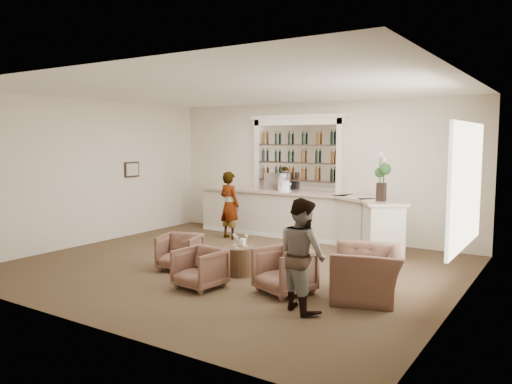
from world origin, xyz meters
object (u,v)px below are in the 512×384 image
at_px(armchair_left, 180,252).
at_px(espresso_machine, 277,182).
at_px(bar_counter, 300,216).
at_px(armchair_center, 200,268).
at_px(sommelier, 229,205).
at_px(flower_vase, 382,174).
at_px(guest, 302,254).
at_px(armchair_right, 285,271).
at_px(cocktail_table, 239,261).
at_px(armchair_far, 368,273).

distance_m(armchair_left, espresso_machine, 3.90).
height_order(bar_counter, armchair_center, bar_counter).
bearing_deg(sommelier, flower_vase, -165.37).
relative_size(sommelier, guest, 1.02).
xyz_separation_m(armchair_left, armchair_right, (2.35, -0.22, 0.03)).
bearing_deg(flower_vase, armchair_center, -113.98).
bearing_deg(guest, sommelier, -14.75).
xyz_separation_m(bar_counter, guest, (2.37, -4.45, 0.22)).
distance_m(cocktail_table, armchair_right, 1.33).
distance_m(sommelier, espresso_machine, 1.32).
height_order(cocktail_table, guest, guest).
xyz_separation_m(guest, armchair_center, (-1.87, 0.03, -0.47)).
relative_size(guest, espresso_machine, 3.27).
height_order(armchair_right, armchair_far, armchair_far).
distance_m(bar_counter, sommelier, 1.74).
height_order(armchair_left, flower_vase, flower_vase).
xyz_separation_m(cocktail_table, armchair_left, (-1.13, -0.30, 0.08)).
height_order(guest, armchair_far, guest).
relative_size(sommelier, espresso_machine, 3.35).
xyz_separation_m(armchair_center, espresso_machine, (-1.20, 4.48, 1.03)).
bearing_deg(espresso_machine, flower_vase, 0.41).
relative_size(bar_counter, armchair_far, 4.86).
relative_size(guest, armchair_left, 2.22).
relative_size(bar_counter, armchair_left, 7.98).
distance_m(sommelier, guest, 5.30).
relative_size(sommelier, armchair_left, 2.27).
distance_m(sommelier, flower_vase, 3.80).
bearing_deg(flower_vase, armchair_left, -131.79).
height_order(cocktail_table, flower_vase, flower_vase).
bearing_deg(bar_counter, armchair_left, -98.65).
bearing_deg(armchair_center, bar_counter, 102.28).
bearing_deg(armchair_center, armchair_left, 151.78).
xyz_separation_m(guest, flower_vase, (-0.19, 3.83, 0.90)).
xyz_separation_m(bar_counter, armchair_center, (0.50, -4.42, -0.25)).
height_order(armchair_left, armchair_right, armchair_right).
distance_m(bar_counter, armchair_left, 3.75).
bearing_deg(bar_counter, espresso_machine, 174.81).
bearing_deg(armchair_right, sommelier, 158.44).
bearing_deg(armchair_right, espresso_machine, 143.66).
height_order(bar_counter, flower_vase, flower_vase).
bearing_deg(armchair_far, guest, -48.31).
xyz_separation_m(sommelier, armchair_right, (3.29, -3.09, -0.46)).
xyz_separation_m(bar_counter, espresso_machine, (-0.71, 0.06, 0.78)).
distance_m(cocktail_table, armchair_center, 1.02).
bearing_deg(armchair_left, cocktail_table, -2.66).
xyz_separation_m(armchair_left, armchair_far, (3.52, 0.26, 0.06)).
relative_size(bar_counter, cocktail_table, 10.11).
distance_m(cocktail_table, guest, 2.16).
bearing_deg(armchair_left, armchair_center, -51.37).
height_order(armchair_left, armchair_far, armchair_far).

